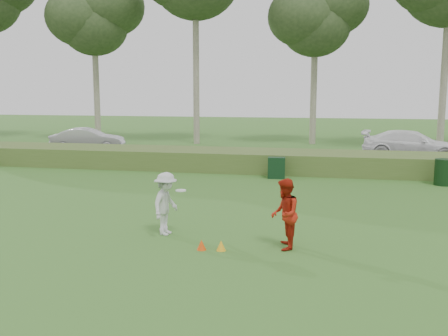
% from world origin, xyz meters
% --- Properties ---
extents(ground, '(120.00, 120.00, 0.00)m').
position_xyz_m(ground, '(0.00, 0.00, 0.00)').
color(ground, '#2D6120').
rests_on(ground, ground).
extents(reed_strip, '(80.00, 3.00, 0.90)m').
position_xyz_m(reed_strip, '(0.00, 12.00, 0.45)').
color(reed_strip, '#425F26').
rests_on(reed_strip, ground).
extents(park_road, '(80.00, 6.00, 0.06)m').
position_xyz_m(park_road, '(0.00, 17.00, 0.03)').
color(park_road, '#2D2D2D').
rests_on(park_road, ground).
extents(tree_2, '(6.50, 6.50, 12.00)m').
position_xyz_m(tree_2, '(-14.00, 24.00, 8.97)').
color(tree_2, gray).
rests_on(tree_2, ground).
extents(tree_4, '(6.24, 6.24, 11.50)m').
position_xyz_m(tree_4, '(2.00, 24.50, 8.59)').
color(tree_4, gray).
rests_on(tree_4, ground).
extents(player_white, '(0.91, 1.12, 1.62)m').
position_xyz_m(player_white, '(-0.87, 0.94, 0.81)').
color(player_white, silver).
rests_on(player_white, ground).
extents(player_red, '(0.69, 0.85, 1.66)m').
position_xyz_m(player_red, '(2.21, 0.38, 0.83)').
color(player_red, '#AA1E0E').
rests_on(player_red, ground).
extents(cone_orange, '(0.22, 0.22, 0.24)m').
position_xyz_m(cone_orange, '(0.33, -0.11, 0.12)').
color(cone_orange, '#E7480C').
rests_on(cone_orange, ground).
extents(cone_yellow, '(0.22, 0.22, 0.24)m').
position_xyz_m(cone_yellow, '(0.79, -0.07, 0.12)').
color(cone_yellow, '#F6AD19').
rests_on(cone_yellow, ground).
extents(utility_cabinet, '(0.75, 0.51, 0.90)m').
position_xyz_m(utility_cabinet, '(1.02, 9.93, 0.45)').
color(utility_cabinet, black).
rests_on(utility_cabinet, ground).
extents(trash_bin, '(0.86, 0.86, 1.03)m').
position_xyz_m(trash_bin, '(7.60, 9.73, 0.52)').
color(trash_bin, black).
rests_on(trash_bin, ground).
extents(car_mid, '(4.56, 2.57, 1.42)m').
position_xyz_m(car_mid, '(-11.02, 16.56, 0.77)').
color(car_mid, silver).
rests_on(car_mid, park_road).
extents(car_right, '(5.47, 2.94, 1.51)m').
position_xyz_m(car_right, '(7.53, 17.31, 0.81)').
color(car_right, white).
rests_on(car_right, park_road).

